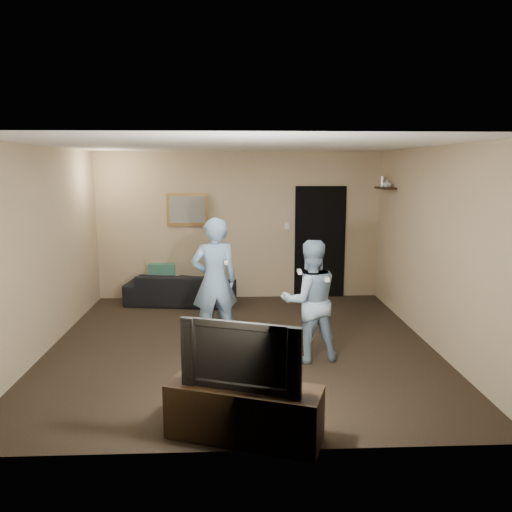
{
  "coord_description": "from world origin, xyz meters",
  "views": [
    {
      "loc": [
        -0.08,
        -6.31,
        2.34
      ],
      "look_at": [
        0.21,
        0.3,
        1.15
      ],
      "focal_mm": 35.0,
      "sensor_mm": 36.0,
      "label": 1
    }
  ],
  "objects_px": {
    "wii_player_left": "(215,281)",
    "television": "(244,353)",
    "sofa": "(181,288)",
    "wii_player_right": "(310,301)",
    "tv_console": "(244,412)"
  },
  "relations": [
    {
      "from": "television",
      "to": "wii_player_left",
      "type": "bearing_deg",
      "value": 117.09
    },
    {
      "from": "tv_console",
      "to": "wii_player_right",
      "type": "relative_size",
      "value": 0.9
    },
    {
      "from": "wii_player_left",
      "to": "wii_player_right",
      "type": "relative_size",
      "value": 1.14
    },
    {
      "from": "television",
      "to": "wii_player_left",
      "type": "distance_m",
      "value": 2.48
    },
    {
      "from": "wii_player_right",
      "to": "tv_console",
      "type": "bearing_deg",
      "value": -114.98
    },
    {
      "from": "tv_console",
      "to": "television",
      "type": "relative_size",
      "value": 1.28
    },
    {
      "from": "sofa",
      "to": "wii_player_left",
      "type": "xyz_separation_m",
      "value": [
        0.66,
        -1.94,
        0.58
      ]
    },
    {
      "from": "sofa",
      "to": "wii_player_right",
      "type": "height_order",
      "value": "wii_player_right"
    },
    {
      "from": "sofa",
      "to": "television",
      "type": "bearing_deg",
      "value": 110.62
    },
    {
      "from": "tv_console",
      "to": "sofa",
      "type": "bearing_deg",
      "value": 122.03
    },
    {
      "from": "tv_console",
      "to": "wii_player_right",
      "type": "height_order",
      "value": "wii_player_right"
    },
    {
      "from": "sofa",
      "to": "wii_player_left",
      "type": "relative_size",
      "value": 1.09
    },
    {
      "from": "wii_player_right",
      "to": "television",
      "type": "bearing_deg",
      "value": -114.98
    },
    {
      "from": "wii_player_left",
      "to": "wii_player_right",
      "type": "xyz_separation_m",
      "value": [
        1.17,
        -0.67,
        -0.1
      ]
    },
    {
      "from": "wii_player_left",
      "to": "television",
      "type": "bearing_deg",
      "value": -82.11
    }
  ]
}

